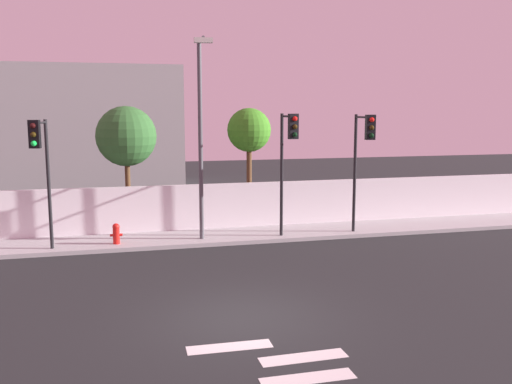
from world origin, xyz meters
The scene contains 11 objects.
ground_plane centered at (0.00, 0.00, 0.00)m, with size 80.00×80.00×0.00m, color black.
sidewalk centered at (0.00, 8.20, 0.07)m, with size 36.00×2.40×0.15m, color #A8A8A8.
perimeter_wall centered at (0.00, 9.49, 1.05)m, with size 36.00×0.18×1.80m, color white.
traffic_light_left centered at (-5.23, 6.99, 3.40)m, with size 0.48×1.27×4.44m.
traffic_light_center centered at (6.11, 6.77, 3.51)m, with size 0.35×1.68×4.58m.
traffic_light_right centered at (3.26, 7.04, 3.51)m, with size 0.39×1.18×4.62m.
street_lamp_curbside centered at (0.14, 7.51, 4.34)m, with size 0.61×1.91×7.14m.
fire_hydrant centered at (-2.93, 7.70, 0.55)m, with size 0.44×0.26×0.74m.
roadside_tree_leftmost centered at (-2.42, 10.31, 3.84)m, with size 2.38×2.38×5.05m.
roadside_tree_midleft centered at (2.58, 10.31, 4.00)m, with size 1.83×1.83×4.97m.
low_building_distant centered at (-4.46, 23.49, 3.73)m, with size 11.16×6.00×7.46m, color #969696.
Camera 1 is at (-2.83, -12.43, 4.95)m, focal length 39.17 mm.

